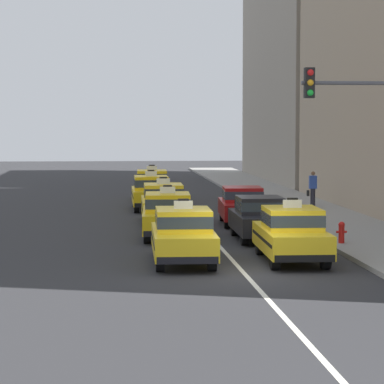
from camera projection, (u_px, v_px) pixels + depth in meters
ground_plane at (245, 274)px, 25.61m from camera, size 160.00×160.00×0.00m
lane_stripe_left_right at (186, 209)px, 45.48m from camera, size 0.14×80.00×0.01m
sidewalk_curb at (320, 216)px, 41.00m from camera, size 4.00×90.00×0.15m
taxi_left_nearest at (183, 234)px, 27.52m from camera, size 1.92×4.60×1.96m
taxi_left_second at (168, 214)px, 33.69m from camera, size 2.02×4.64×1.96m
taxi_left_third at (163, 202)px, 38.91m from camera, size 1.91×4.60×1.96m
taxi_left_fourth at (151, 192)px, 44.90m from camera, size 1.84×4.57×1.96m
taxi_left_fifth at (152, 184)px, 50.60m from camera, size 1.96×4.61×1.96m
taxi_right_nearest at (292, 233)px, 27.87m from camera, size 1.93×4.60×1.96m
sedan_right_second at (259, 217)px, 33.08m from camera, size 1.81×4.32×1.58m
sedan_right_third at (242, 204)px, 38.28m from camera, size 2.01×4.39×1.58m
pedestrian_near_crosswalk at (313, 189)px, 45.12m from camera, size 0.47×0.24×1.72m
fire_hydrant at (342, 231)px, 31.18m from camera, size 0.36×0.22×0.73m
traffic_light_pole at (373, 138)px, 23.24m from camera, size 2.87×0.33×5.58m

